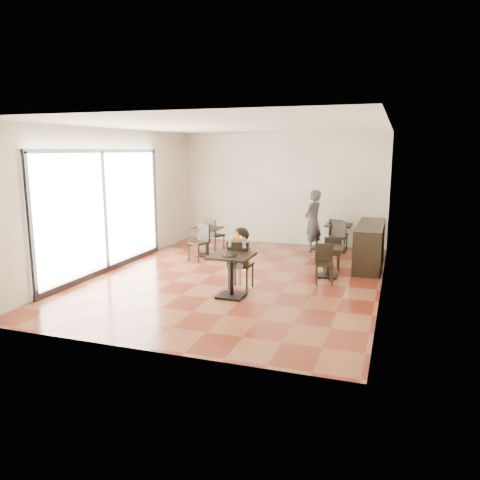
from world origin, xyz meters
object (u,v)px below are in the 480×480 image
at_px(child, 241,259).
at_px(cafe_table_back, 338,238).
at_px(adult_patron, 313,221).
at_px(chair_left_a, 215,235).
at_px(chair_left_b, 198,243).
at_px(chair_mid_b, 324,264).
at_px(chair_back_a, 339,235).
at_px(chair_mid_a, 332,253).
at_px(child_table, 231,276).
at_px(cafe_table_mid, 328,262).
at_px(child_chair, 241,265).
at_px(chair_back_b, 336,239).
at_px(cafe_table_left, 207,242).

relative_size(child, cafe_table_back, 1.68).
bearing_deg(adult_patron, chair_left_a, -49.60).
relative_size(child, chair_left_b, 1.36).
distance_m(chair_mid_b, chair_back_a, 3.40).
bearing_deg(adult_patron, chair_mid_a, 42.53).
xyz_separation_m(adult_patron, chair_left_a, (-2.50, -0.90, -0.39)).
height_order(chair_mid_a, chair_back_a, chair_back_a).
bearing_deg(child, chair_mid_b, 31.09).
bearing_deg(child, chair_back_a, 72.28).
xyz_separation_m(chair_mid_b, chair_left_a, (-3.28, 2.15, 0.05)).
xyz_separation_m(adult_patron, chair_mid_b, (0.78, -3.04, -0.43)).
xyz_separation_m(child_table, cafe_table_mid, (1.51, 2.01, -0.07)).
bearing_deg(child_chair, chair_back_b, -110.40).
distance_m(chair_left_b, chair_back_b, 3.60).
height_order(cafe_table_mid, chair_back_a, chair_back_a).
bearing_deg(cafe_table_back, child_chair, -107.94).
distance_m(child, cafe_table_mid, 2.11).
relative_size(chair_mid_b, chair_back_a, 0.92).
height_order(adult_patron, chair_back_b, adult_patron).
bearing_deg(child, cafe_table_left, 125.29).
xyz_separation_m(chair_mid_a, chair_back_b, (-0.13, 1.69, 0.03)).
bearing_deg(chair_left_a, child_chair, 142.35).
bearing_deg(cafe_table_left, chair_left_a, 90.00).
height_order(chair_mid_a, chair_left_a, chair_left_a).
bearing_deg(child, child_table, -90.00).
xyz_separation_m(chair_mid_a, chair_back_a, (-0.13, 2.30, 0.03)).
height_order(chair_left_b, chair_back_a, chair_left_b).
xyz_separation_m(child_table, chair_back_b, (1.38, 4.25, 0.03)).
height_order(child, adult_patron, adult_patron).
bearing_deg(chair_mid_b, chair_left_a, 133.98).
xyz_separation_m(cafe_table_left, chair_mid_a, (3.28, -0.50, 0.03)).
bearing_deg(chair_left_b, child, -25.57).
distance_m(adult_patron, chair_left_b, 3.22).
xyz_separation_m(cafe_table_back, chair_back_a, (0.00, 0.06, 0.07)).
bearing_deg(chair_back_b, child_chair, -89.74).
distance_m(cafe_table_back, chair_left_b, 3.90).
bearing_deg(chair_back_a, adult_patron, 49.53).
bearing_deg(child_table, cafe_table_left, 120.13).
height_order(child_chair, chair_mid_b, child_chair).
relative_size(chair_mid_b, chair_back_b, 0.92).
height_order(child, chair_mid_b, child).
xyz_separation_m(cafe_table_left, chair_back_a, (3.15, 1.81, 0.06)).
height_order(cafe_table_mid, cafe_table_left, cafe_table_left).
xyz_separation_m(child_table, chair_mid_a, (1.51, 2.56, -0.00)).
bearing_deg(child, adult_patron, 79.58).
bearing_deg(cafe_table_back, chair_back_b, -90.00).
height_order(child_table, cafe_table_left, child_table).
bearing_deg(chair_back_a, chair_back_b, 110.66).
xyz_separation_m(child_table, adult_patron, (0.73, 4.50, 0.43)).
bearing_deg(chair_mid_b, child_chair, -161.72).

